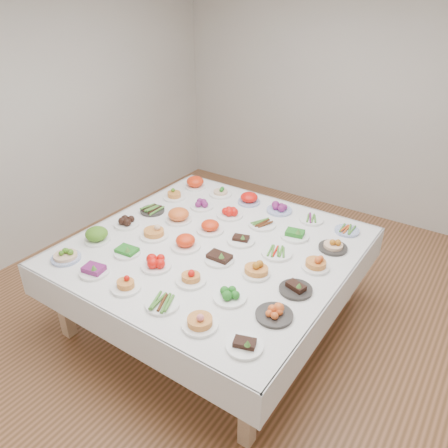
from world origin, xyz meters
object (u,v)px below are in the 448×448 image
Objects in this scene: dish_18 at (152,209)px; dish_35 at (347,230)px; dish_0 at (65,253)px; display_table at (214,252)px.

dish_35 is (1.65, 0.67, -0.01)m from dish_18.
dish_0 is 2.33m from dish_35.
dish_35 is at bearing 44.88° from dish_0.
display_table is 1.17m from dish_35.
dish_18 is 1.78m from dish_35.
dish_18 reaches higher than display_table.
dish_0 reaches higher than display_table.
dish_0 reaches higher than dish_18.
display_table is 1.17m from dish_0.
dish_0 is at bearing -135.17° from display_table.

